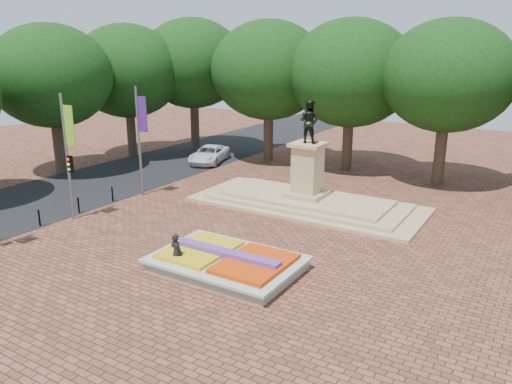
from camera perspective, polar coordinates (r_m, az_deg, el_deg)
ground at (r=24.08m, az=-2.61°, el=-6.61°), size 90.00×90.00×0.00m
asphalt_street at (r=37.25m, az=-17.62°, el=1.01°), size 9.00×90.00×0.02m
flower_bed at (r=21.89m, az=-3.32°, el=-7.99°), size 6.30×4.30×0.91m
monument at (r=30.35m, az=5.83°, el=0.01°), size 14.00×6.00×6.40m
tree_row_back at (r=37.81m, az=16.14°, el=11.63°), size 44.80×8.80×10.43m
tree_row_street at (r=39.50m, az=-23.20°, el=10.73°), size 8.40×25.40×9.98m
banner_poles at (r=28.79m, az=-21.16°, el=4.22°), size 0.88×11.17×7.00m
bollard_row at (r=29.99m, az=-21.53°, el=-2.01°), size 0.12×13.12×0.98m
van at (r=41.80m, az=-5.37°, el=4.30°), size 3.66×5.46×1.39m
pedestrian at (r=21.93m, az=-9.07°, el=-6.82°), size 0.63×0.43×1.68m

